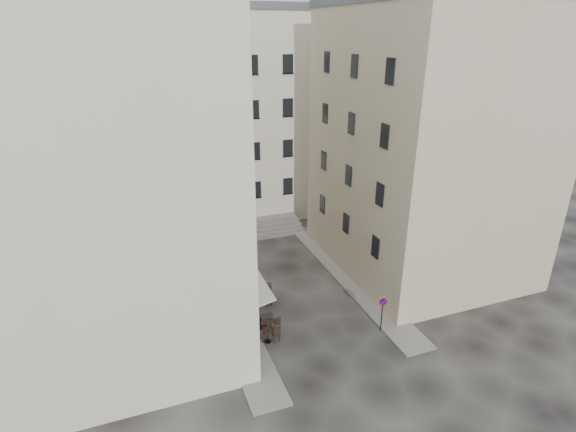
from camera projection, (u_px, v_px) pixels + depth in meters
name	position (u px, v px, depth m)	size (l,w,h in m)	color
ground	(305.00, 311.00, 28.54)	(90.00, 90.00, 0.00)	black
sidewalk_left	(222.00, 292.00, 30.53)	(2.00, 22.00, 0.12)	slate
sidewalk_right	(347.00, 276.00, 32.56)	(2.00, 18.00, 0.12)	slate
building_left	(104.00, 157.00, 23.81)	(12.20, 16.20, 20.60)	beige
building_right	(427.00, 142.00, 31.38)	(12.20, 14.20, 18.60)	#BDB08D
building_back	(218.00, 115.00, 41.10)	(18.20, 10.20, 18.60)	beige
cafe_storefront	(234.00, 291.00, 27.29)	(1.74, 7.30, 3.50)	#410C09
stone_steps	(251.00, 229.00, 39.27)	(9.00, 3.15, 0.80)	#575452
bollard_near	(261.00, 324.00, 26.42)	(0.12, 0.12, 0.98)	black
bollard_mid	(245.00, 294.00, 29.45)	(0.12, 0.12, 0.98)	black
bollard_far	(232.00, 269.00, 32.48)	(0.12, 0.12, 0.98)	black
no_parking_sign	(383.00, 307.00, 26.08)	(0.51, 0.18, 2.29)	black
bistro_table_a	(267.00, 335.00, 25.53)	(1.41, 0.66, 0.99)	black
bistro_table_b	(270.00, 324.00, 26.63)	(1.19, 0.56, 0.83)	black
bistro_table_c	(243.00, 299.00, 29.10)	(1.17, 0.55, 0.82)	black
bistro_table_d	(250.00, 294.00, 29.45)	(1.43, 0.67, 1.01)	black
bistro_table_e	(230.00, 276.00, 31.79)	(1.15, 0.54, 0.81)	black
pedestrian	(269.00, 294.00, 28.79)	(0.63, 0.42, 1.74)	black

